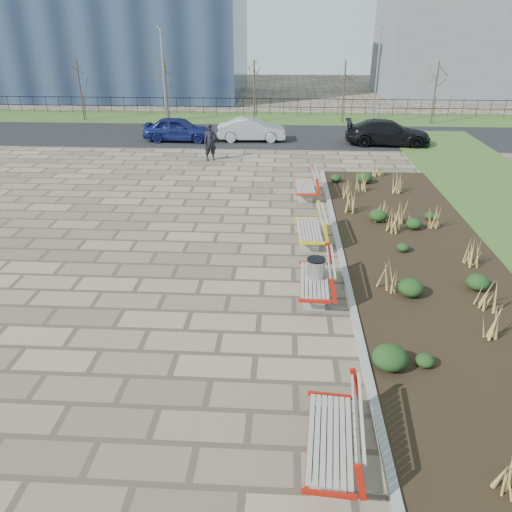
# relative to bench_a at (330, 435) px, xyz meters

# --- Properties ---
(ground) EXTENTS (120.00, 120.00, 0.00)m
(ground) POSITION_rel_bench_a_xyz_m (-3.00, 2.67, -0.50)
(ground) COLOR #86725C
(ground) RESTS_ON ground
(planting_bed) EXTENTS (4.50, 18.00, 0.10)m
(planting_bed) POSITION_rel_bench_a_xyz_m (3.25, 7.67, -0.45)
(planting_bed) COLOR black
(planting_bed) RESTS_ON ground
(planting_curb) EXTENTS (0.16, 18.00, 0.15)m
(planting_curb) POSITION_rel_bench_a_xyz_m (0.92, 7.67, -0.42)
(planting_curb) COLOR gray
(planting_curb) RESTS_ON ground
(grass_verge_far) EXTENTS (80.00, 5.00, 0.04)m
(grass_verge_far) POSITION_rel_bench_a_xyz_m (-3.00, 30.67, -0.48)
(grass_verge_far) COLOR #33511E
(grass_verge_far) RESTS_ON ground
(road) EXTENTS (80.00, 7.00, 0.02)m
(road) POSITION_rel_bench_a_xyz_m (-3.00, 24.67, -0.49)
(road) COLOR black
(road) RESTS_ON ground
(bench_a) EXTENTS (1.07, 2.17, 1.00)m
(bench_a) POSITION_rel_bench_a_xyz_m (0.00, 0.00, 0.00)
(bench_a) COLOR #A8150B
(bench_a) RESTS_ON ground
(bench_b) EXTENTS (0.96, 2.12, 1.00)m
(bench_b) POSITION_rel_bench_a_xyz_m (0.00, 5.30, 0.00)
(bench_b) COLOR red
(bench_b) RESTS_ON ground
(bench_c) EXTENTS (0.98, 2.13, 1.00)m
(bench_c) POSITION_rel_bench_a_xyz_m (0.00, 8.68, 0.00)
(bench_c) COLOR yellow
(bench_c) RESTS_ON ground
(bench_d) EXTENTS (1.00, 2.14, 1.00)m
(bench_d) POSITION_rel_bench_a_xyz_m (0.00, 13.25, 0.00)
(bench_d) COLOR red
(bench_d) RESTS_ON ground
(litter_bin) EXTENTS (0.45, 0.45, 0.97)m
(litter_bin) POSITION_rel_bench_a_xyz_m (0.04, 5.40, -0.01)
(litter_bin) COLOR #B2B2B7
(litter_bin) RESTS_ON ground
(pedestrian) EXTENTS (0.78, 0.66, 1.81)m
(pedestrian) POSITION_rel_bench_a_xyz_m (-4.55, 18.72, 0.40)
(pedestrian) COLOR black
(pedestrian) RESTS_ON ground
(car_blue) EXTENTS (4.04, 1.72, 1.36)m
(car_blue) POSITION_rel_bench_a_xyz_m (-7.03, 22.99, 0.20)
(car_blue) COLOR navy
(car_blue) RESTS_ON road
(car_silver) EXTENTS (3.97, 1.54, 1.29)m
(car_silver) POSITION_rel_bench_a_xyz_m (-2.78, 23.25, 0.16)
(car_silver) COLOR #9A9CA1
(car_silver) RESTS_ON road
(car_black) EXTENTS (4.81, 2.18, 1.37)m
(car_black) POSITION_rel_bench_a_xyz_m (4.91, 22.68, 0.20)
(car_black) COLOR black
(car_black) RESTS_ON road
(tree_a) EXTENTS (1.40, 1.40, 4.00)m
(tree_a) POSITION_rel_bench_a_xyz_m (-15.00, 29.17, 1.54)
(tree_a) COLOR #4C3D2D
(tree_a) RESTS_ON grass_verge_far
(tree_b) EXTENTS (1.40, 1.40, 4.00)m
(tree_b) POSITION_rel_bench_a_xyz_m (-9.00, 29.17, 1.54)
(tree_b) COLOR #4C3D2D
(tree_b) RESTS_ON grass_verge_far
(tree_c) EXTENTS (1.40, 1.40, 4.00)m
(tree_c) POSITION_rel_bench_a_xyz_m (-3.00, 29.17, 1.54)
(tree_c) COLOR #4C3D2D
(tree_c) RESTS_ON grass_verge_far
(tree_d) EXTENTS (1.40, 1.40, 4.00)m
(tree_d) POSITION_rel_bench_a_xyz_m (3.00, 29.17, 1.54)
(tree_d) COLOR #4C3D2D
(tree_d) RESTS_ON grass_verge_far
(tree_e) EXTENTS (1.40, 1.40, 4.00)m
(tree_e) POSITION_rel_bench_a_xyz_m (9.00, 29.17, 1.54)
(tree_e) COLOR #4C3D2D
(tree_e) RESTS_ON grass_verge_far
(lamp_west) EXTENTS (0.24, 0.60, 6.00)m
(lamp_west) POSITION_rel_bench_a_xyz_m (-9.00, 28.67, 2.54)
(lamp_west) COLOR gray
(lamp_west) RESTS_ON grass_verge_far
(lamp_east) EXTENTS (0.24, 0.60, 6.00)m
(lamp_east) POSITION_rel_bench_a_xyz_m (5.00, 28.67, 2.54)
(lamp_east) COLOR gray
(lamp_east) RESTS_ON grass_verge_far
(railing_fence) EXTENTS (44.00, 0.10, 1.20)m
(railing_fence) POSITION_rel_bench_a_xyz_m (-3.00, 32.17, 0.14)
(railing_fence) COLOR black
(railing_fence) RESTS_ON grass_verge_far
(building_glass) EXTENTS (40.00, 14.00, 15.00)m
(building_glass) POSITION_rel_bench_a_xyz_m (-25.00, 42.67, 7.00)
(building_glass) COLOR #192338
(building_glass) RESTS_ON ground
(building_grey) EXTENTS (18.00, 12.00, 10.00)m
(building_grey) POSITION_rel_bench_a_xyz_m (17.00, 44.67, 4.50)
(building_grey) COLOR slate
(building_grey) RESTS_ON ground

